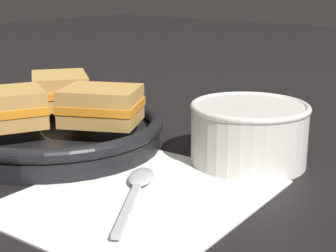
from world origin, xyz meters
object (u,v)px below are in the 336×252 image
(sandwich_near_left, at_px, (4,108))
(skillet, at_px, (56,132))
(sandwich_near_right, at_px, (101,105))
(sandwich_far_left, at_px, (60,90))
(soup_bowl, at_px, (249,130))
(spoon, at_px, (138,185))

(sandwich_near_left, bearing_deg, skillet, -13.14)
(sandwich_near_right, distance_m, sandwich_far_left, 0.12)
(soup_bowl, height_order, sandwich_near_left, sandwich_near_left)
(soup_bowl, xyz_separation_m, sandwich_near_right, (-0.09, 0.16, 0.02))
(soup_bowl, distance_m, sandwich_near_right, 0.19)
(spoon, relative_size, sandwich_far_left, 1.21)
(skillet, bearing_deg, sandwich_near_right, -73.41)
(sandwich_near_left, bearing_deg, spoon, -83.59)
(soup_bowl, bearing_deg, sandwich_far_left, 102.05)
(soup_bowl, relative_size, sandwich_far_left, 1.17)
(soup_bowl, height_order, sandwich_far_left, sandwich_far_left)
(spoon, height_order, skillet, skillet)
(sandwich_near_right, relative_size, sandwich_far_left, 0.98)
(sandwich_near_left, relative_size, sandwich_far_left, 0.98)
(spoon, height_order, sandwich_far_left, sandwich_far_left)
(spoon, distance_m, sandwich_near_left, 0.21)
(soup_bowl, distance_m, sandwich_near_left, 0.30)
(spoon, height_order, sandwich_near_left, sandwich_near_left)
(skillet, height_order, sandwich_near_right, sandwich_near_right)
(sandwich_near_left, height_order, sandwich_near_right, same)
(skillet, bearing_deg, sandwich_near_left, 166.86)
(soup_bowl, xyz_separation_m, skillet, (-0.11, 0.23, -0.02))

